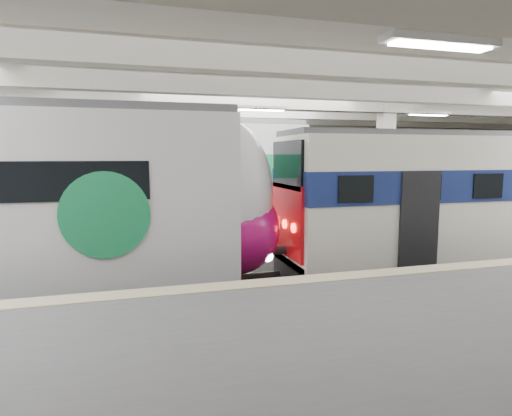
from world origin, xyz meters
name	(u,v)px	position (x,y,z in m)	size (l,w,h in m)	color
station_hall	(308,167)	(0.00, -1.74, 3.24)	(36.00, 24.00, 5.75)	black
older_rer	(476,198)	(6.35, 0.00, 2.20)	(12.59, 2.78, 4.19)	white
far_train	(95,184)	(-5.18, 5.50, 2.49)	(15.31, 3.31, 4.82)	silver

